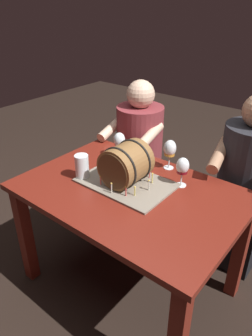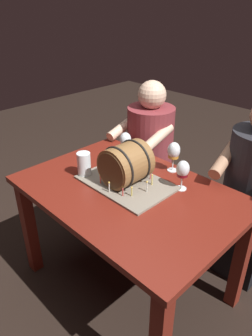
# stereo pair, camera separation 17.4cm
# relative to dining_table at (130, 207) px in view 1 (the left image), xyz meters

# --- Properties ---
(ground_plane) EXTENTS (8.00, 8.00, 0.00)m
(ground_plane) POSITION_rel_dining_table_xyz_m (0.00, 0.00, -0.61)
(ground_plane) COLOR black
(dining_table) EXTENTS (1.22, 0.83, 0.73)m
(dining_table) POSITION_rel_dining_table_xyz_m (0.00, 0.00, 0.00)
(dining_table) COLOR maroon
(dining_table) RESTS_ON ground
(barrel_cake) EXTENTS (0.52, 0.35, 0.25)m
(barrel_cake) POSITION_rel_dining_table_xyz_m (-0.06, 0.04, 0.23)
(barrel_cake) COLOR gray
(barrel_cake) RESTS_ON dining_table
(wine_glass_red) EXTENTS (0.07, 0.07, 0.17)m
(wine_glass_red) POSITION_rel_dining_table_xyz_m (0.20, 0.21, 0.24)
(wine_glass_red) COLOR white
(wine_glass_red) RESTS_ON dining_table
(wine_glass_amber) EXTENTS (0.08, 0.08, 0.19)m
(wine_glass_amber) POSITION_rel_dining_table_xyz_m (0.03, 0.34, 0.25)
(wine_glass_amber) COLOR white
(wine_glass_amber) RESTS_ON dining_table
(wine_glass_rose) EXTENTS (0.08, 0.08, 0.17)m
(wine_glass_rose) POSITION_rel_dining_table_xyz_m (-0.30, 0.28, 0.23)
(wine_glass_rose) COLOR white
(wine_glass_rose) RESTS_ON dining_table
(beer_pint) EXTENTS (0.08, 0.08, 0.15)m
(beer_pint) POSITION_rel_dining_table_xyz_m (-0.29, -0.08, 0.19)
(beer_pint) COLOR white
(beer_pint) RESTS_ON dining_table
(person_seated_left) EXTENTS (0.41, 0.50, 1.15)m
(person_seated_left) POSITION_rel_dining_table_xyz_m (-0.42, 0.65, -0.07)
(person_seated_left) COLOR #4C1B1E
(person_seated_left) RESTS_ON ground
(person_seated_right) EXTENTS (0.44, 0.52, 1.20)m
(person_seated_right) POSITION_rel_dining_table_xyz_m (0.42, 0.65, -0.05)
(person_seated_right) COLOR black
(person_seated_right) RESTS_ON ground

